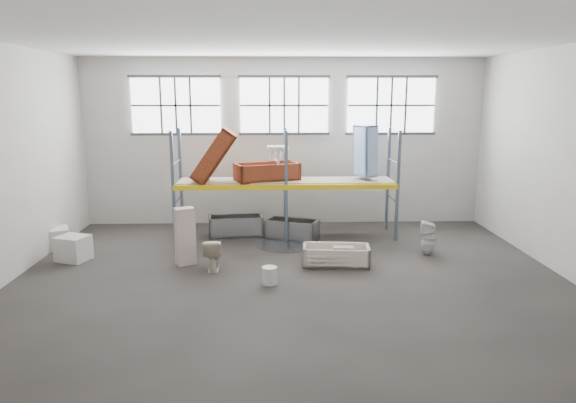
{
  "coord_description": "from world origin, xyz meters",
  "views": [
    {
      "loc": [
        -0.4,
        -10.68,
        3.95
      ],
      "look_at": [
        0.0,
        1.5,
        1.4
      ],
      "focal_mm": 32.29,
      "sensor_mm": 36.0,
      "label": 1
    }
  ],
  "objects_px": {
    "cistern_tall": "(185,236)",
    "steel_tub_left": "(236,226)",
    "steel_tub_right": "(292,229)",
    "bathtub_beige": "(336,255)",
    "toilet_beige": "(213,254)",
    "carton_near": "(73,248)",
    "toilet_white": "(429,238)",
    "bucket": "(269,275)",
    "rust_tub_flat": "(267,172)",
    "blue_tub_upright": "(365,151)"
  },
  "relations": [
    {
      "from": "toilet_white",
      "to": "carton_near",
      "type": "height_order",
      "value": "toilet_white"
    },
    {
      "from": "steel_tub_right",
      "to": "carton_near",
      "type": "bearing_deg",
      "value": -161.58
    },
    {
      "from": "toilet_beige",
      "to": "steel_tub_left",
      "type": "height_order",
      "value": "toilet_beige"
    },
    {
      "from": "bathtub_beige",
      "to": "carton_near",
      "type": "distance_m",
      "value": 6.31
    },
    {
      "from": "bathtub_beige",
      "to": "bucket",
      "type": "bearing_deg",
      "value": -137.16
    },
    {
      "from": "blue_tub_upright",
      "to": "toilet_white",
      "type": "bearing_deg",
      "value": -55.84
    },
    {
      "from": "steel_tub_right",
      "to": "rust_tub_flat",
      "type": "height_order",
      "value": "rust_tub_flat"
    },
    {
      "from": "cistern_tall",
      "to": "blue_tub_upright",
      "type": "distance_m",
      "value": 5.54
    },
    {
      "from": "steel_tub_right",
      "to": "carton_near",
      "type": "distance_m",
      "value": 5.64
    },
    {
      "from": "toilet_white",
      "to": "rust_tub_flat",
      "type": "relative_size",
      "value": 0.49
    },
    {
      "from": "bathtub_beige",
      "to": "blue_tub_upright",
      "type": "height_order",
      "value": "blue_tub_upright"
    },
    {
      "from": "toilet_white",
      "to": "bucket",
      "type": "xyz_separation_m",
      "value": [
        -3.97,
        -1.94,
        -0.24
      ]
    },
    {
      "from": "toilet_beige",
      "to": "carton_near",
      "type": "relative_size",
      "value": 1.04
    },
    {
      "from": "steel_tub_right",
      "to": "bucket",
      "type": "height_order",
      "value": "steel_tub_right"
    },
    {
      "from": "bathtub_beige",
      "to": "rust_tub_flat",
      "type": "relative_size",
      "value": 0.89
    },
    {
      "from": "toilet_beige",
      "to": "rust_tub_flat",
      "type": "distance_m",
      "value": 3.43
    },
    {
      "from": "toilet_beige",
      "to": "toilet_white",
      "type": "bearing_deg",
      "value": -170.99
    },
    {
      "from": "toilet_white",
      "to": "bucket",
      "type": "height_order",
      "value": "toilet_white"
    },
    {
      "from": "toilet_beige",
      "to": "cistern_tall",
      "type": "xyz_separation_m",
      "value": [
        -0.68,
        0.36,
        0.32
      ]
    },
    {
      "from": "toilet_white",
      "to": "blue_tub_upright",
      "type": "bearing_deg",
      "value": -133.62
    },
    {
      "from": "cistern_tall",
      "to": "bucket",
      "type": "xyz_separation_m",
      "value": [
        1.97,
        -1.35,
        -0.49
      ]
    },
    {
      "from": "steel_tub_right",
      "to": "bathtub_beige",
      "type": "bearing_deg",
      "value": -68.06
    },
    {
      "from": "steel_tub_left",
      "to": "bucket",
      "type": "distance_m",
      "value": 4.0
    },
    {
      "from": "cistern_tall",
      "to": "bucket",
      "type": "relative_size",
      "value": 3.67
    },
    {
      "from": "cistern_tall",
      "to": "steel_tub_right",
      "type": "xyz_separation_m",
      "value": [
        2.59,
        2.18,
        -0.42
      ]
    },
    {
      "from": "toilet_white",
      "to": "toilet_beige",
      "type": "bearing_deg",
      "value": -67.52
    },
    {
      "from": "steel_tub_left",
      "to": "steel_tub_right",
      "type": "distance_m",
      "value": 1.62
    },
    {
      "from": "cistern_tall",
      "to": "blue_tub_upright",
      "type": "height_order",
      "value": "blue_tub_upright"
    },
    {
      "from": "steel_tub_left",
      "to": "rust_tub_flat",
      "type": "distance_m",
      "value": 1.78
    },
    {
      "from": "steel_tub_right",
      "to": "bucket",
      "type": "xyz_separation_m",
      "value": [
        -0.62,
        -3.53,
        -0.07
      ]
    },
    {
      "from": "steel_tub_right",
      "to": "blue_tub_upright",
      "type": "distance_m",
      "value": 2.97
    },
    {
      "from": "toilet_beige",
      "to": "toilet_white",
      "type": "height_order",
      "value": "toilet_white"
    },
    {
      "from": "steel_tub_left",
      "to": "carton_near",
      "type": "height_order",
      "value": "carton_near"
    },
    {
      "from": "toilet_beige",
      "to": "steel_tub_left",
      "type": "bearing_deg",
      "value": -97.72
    },
    {
      "from": "toilet_white",
      "to": "steel_tub_left",
      "type": "relative_size",
      "value": 0.56
    },
    {
      "from": "steel_tub_left",
      "to": "cistern_tall",
      "type": "bearing_deg",
      "value": -111.67
    },
    {
      "from": "bathtub_beige",
      "to": "blue_tub_upright",
      "type": "relative_size",
      "value": 1.09
    },
    {
      "from": "bathtub_beige",
      "to": "carton_near",
      "type": "xyz_separation_m",
      "value": [
        -6.29,
        0.55,
        0.07
      ]
    },
    {
      "from": "bathtub_beige",
      "to": "carton_near",
      "type": "relative_size",
      "value": 2.22
    },
    {
      "from": "blue_tub_upright",
      "to": "steel_tub_right",
      "type": "bearing_deg",
      "value": -170.85
    },
    {
      "from": "bathtub_beige",
      "to": "steel_tub_left",
      "type": "xyz_separation_m",
      "value": [
        -2.52,
        2.69,
        0.05
      ]
    },
    {
      "from": "toilet_white",
      "to": "rust_tub_flat",
      "type": "distance_m",
      "value": 4.68
    },
    {
      "from": "toilet_beige",
      "to": "blue_tub_upright",
      "type": "height_order",
      "value": "blue_tub_upright"
    },
    {
      "from": "toilet_beige",
      "to": "cistern_tall",
      "type": "bearing_deg",
      "value": -29.37
    },
    {
      "from": "steel_tub_left",
      "to": "blue_tub_upright",
      "type": "distance_m",
      "value": 4.2
    },
    {
      "from": "rust_tub_flat",
      "to": "blue_tub_upright",
      "type": "relative_size",
      "value": 1.22
    },
    {
      "from": "cistern_tall",
      "to": "steel_tub_left",
      "type": "xyz_separation_m",
      "value": [
        1.01,
        2.53,
        -0.4
      ]
    },
    {
      "from": "carton_near",
      "to": "cistern_tall",
      "type": "bearing_deg",
      "value": -8.14
    },
    {
      "from": "toilet_beige",
      "to": "cistern_tall",
      "type": "relative_size",
      "value": 0.53
    },
    {
      "from": "bathtub_beige",
      "to": "toilet_white",
      "type": "distance_m",
      "value": 2.53
    }
  ]
}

